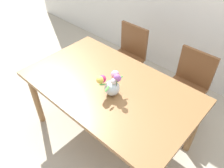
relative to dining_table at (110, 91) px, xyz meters
name	(u,v)px	position (x,y,z in m)	size (l,w,h in m)	color
ground_plane	(110,133)	(0.00, 0.00, -0.69)	(12.00, 12.00, 0.00)	#B7AD99
dining_table	(110,91)	(0.00, 0.00, 0.00)	(1.71, 1.02, 0.78)	olive
chair_left	(128,54)	(-0.45, 0.85, -0.17)	(0.42, 0.42, 0.90)	brown
chair_right	(188,83)	(0.45, 0.85, -0.17)	(0.42, 0.42, 0.90)	brown
flower_vase	(111,84)	(0.09, -0.07, 0.20)	(0.19, 0.24, 0.25)	silver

